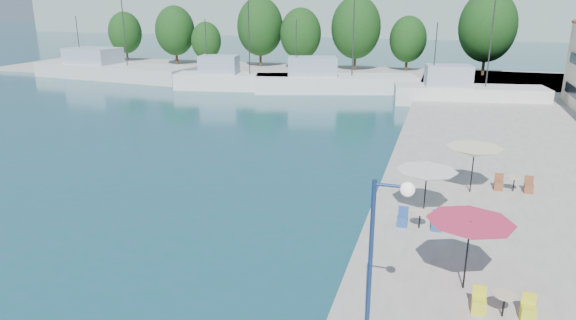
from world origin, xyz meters
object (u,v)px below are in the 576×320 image
(trawler_02, at_px, (235,80))
(street_lamp, at_px, (384,238))
(umbrella_white, at_px, (427,176))
(umbrella_cream, at_px, (474,152))
(trawler_01, at_px, (111,70))
(umbrella_pink, at_px, (470,229))
(trawler_03, at_px, (332,82))
(trawler_04, at_px, (465,94))

(trawler_02, xyz_separation_m, street_lamp, (21.96, -42.34, 3.02))
(umbrella_white, distance_m, umbrella_cream, 4.12)
(trawler_01, relative_size, umbrella_cream, 8.27)
(umbrella_white, relative_size, umbrella_cream, 0.98)
(trawler_01, height_order, umbrella_pink, trawler_01)
(umbrella_pink, bearing_deg, umbrella_white, 104.88)
(umbrella_cream, distance_m, street_lamp, 14.13)
(umbrella_cream, bearing_deg, trawler_02, 130.92)
(trawler_02, xyz_separation_m, umbrella_pink, (24.26, -38.12, 1.71))
(umbrella_pink, xyz_separation_m, umbrella_cream, (0.49, 9.57, -0.08))
(umbrella_pink, distance_m, umbrella_white, 6.24)
(trawler_03, bearing_deg, umbrella_cream, -82.41)
(umbrella_pink, height_order, umbrella_cream, umbrella_pink)
(umbrella_white, bearing_deg, trawler_02, 125.22)
(trawler_03, distance_m, umbrella_pink, 42.05)
(trawler_02, bearing_deg, umbrella_pink, -67.31)
(trawler_01, xyz_separation_m, trawler_02, (18.91, -3.39, 0.00))
(umbrella_white, relative_size, street_lamp, 0.53)
(umbrella_white, bearing_deg, umbrella_cream, 59.49)
(umbrella_pink, xyz_separation_m, street_lamp, (-2.30, -4.22, 1.31))
(trawler_03, distance_m, umbrella_cream, 33.33)
(trawler_01, xyz_separation_m, street_lamp, (40.87, -45.72, 3.02))
(umbrella_cream, bearing_deg, trawler_04, 89.32)
(trawler_04, height_order, street_lamp, trawler_04)
(street_lamp, bearing_deg, trawler_01, 131.95)
(trawler_02, relative_size, umbrella_white, 5.44)
(street_lamp, bearing_deg, umbrella_pink, 61.58)
(trawler_02, distance_m, street_lamp, 47.79)
(street_lamp, bearing_deg, trawler_04, 85.79)
(trawler_04, bearing_deg, trawler_02, 167.60)
(trawler_04, height_order, umbrella_white, trawler_04)
(trawler_02, relative_size, umbrella_pink, 5.18)
(trawler_01, bearing_deg, trawler_03, 2.89)
(trawler_02, distance_m, umbrella_pink, 45.21)
(trawler_03, distance_m, trawler_04, 14.52)
(trawler_02, relative_size, trawler_04, 0.99)
(umbrella_white, distance_m, street_lamp, 10.40)
(trawler_01, distance_m, umbrella_white, 54.67)
(trawler_03, relative_size, umbrella_cream, 6.70)
(umbrella_cream, xyz_separation_m, street_lamp, (-2.79, -13.79, 1.39))
(trawler_01, xyz_separation_m, umbrella_pink, (43.17, -41.50, 1.71))
(trawler_03, relative_size, trawler_04, 1.24)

